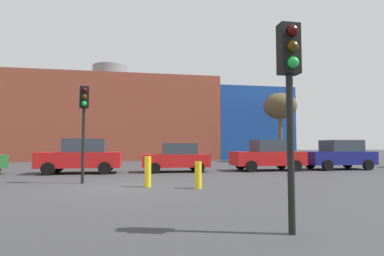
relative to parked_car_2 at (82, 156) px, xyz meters
name	(u,v)px	position (x,y,z in m)	size (l,w,h in m)	color
ground_plane	(117,188)	(2.33, -6.33, -0.94)	(200.00, 200.00, 0.00)	#38383A
building_backdrop	(109,122)	(-0.38, 19.11, 3.45)	(42.04, 11.57, 10.99)	#9E4733
parked_car_2	(82,156)	(0.00, 0.00, 0.00)	(4.38, 2.15, 1.90)	red
parked_car_3	(177,158)	(5.30, 0.00, -0.11)	(3.86, 1.90, 1.67)	red
parked_car_4	(268,155)	(10.99, 0.00, -0.01)	(4.34, 2.13, 1.88)	red
parked_car_5	(339,155)	(15.84, 0.00, -0.01)	(4.34, 2.13, 1.88)	navy
traffic_light_near_right	(290,78)	(5.70, -12.75, 1.76)	(0.36, 0.36, 3.67)	black
traffic_light_island	(84,112)	(0.88, -4.75, 1.96)	(0.40, 0.39, 3.95)	black
bare_tree_0	(280,107)	(16.62, 9.66, 4.37)	(3.17, 3.17, 6.66)	brown
bollard_yellow_0	(198,175)	(5.20, -7.00, -0.47)	(0.24, 0.24, 0.95)	yellow
bollard_yellow_1	(148,172)	(3.44, -6.30, -0.39)	(0.24, 0.24, 1.12)	yellow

